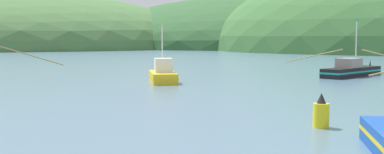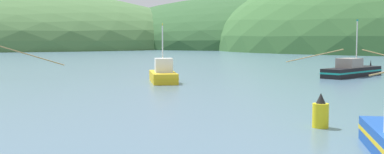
# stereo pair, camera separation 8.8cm
# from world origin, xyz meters

# --- Properties ---
(hill_far_left) EXTENTS (215.74, 172.59, 51.07)m
(hill_far_left) POSITION_xyz_m (85.91, 223.36, 0.00)
(hill_far_left) COLOR #2D562D
(hill_far_left) RESTS_ON ground
(fishing_boat_yellow) EXTENTS (2.32, 6.61, 5.69)m
(fishing_boat_yellow) POSITION_xyz_m (0.39, 40.52, 0.72)
(fishing_boat_yellow) COLOR gold
(fishing_boat_yellow) RESTS_ON ground
(fishing_boat_black) EXTENTS (10.40, 14.09, 6.33)m
(fishing_boat_black) POSITION_xyz_m (21.63, 44.22, 0.71)
(fishing_boat_black) COLOR black
(fishing_boat_black) RESTS_ON ground
(channel_buoy) EXTENTS (0.77, 0.77, 1.67)m
(channel_buoy) POSITION_xyz_m (5.67, 15.53, 0.69)
(channel_buoy) COLOR yellow
(channel_buoy) RESTS_ON ground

